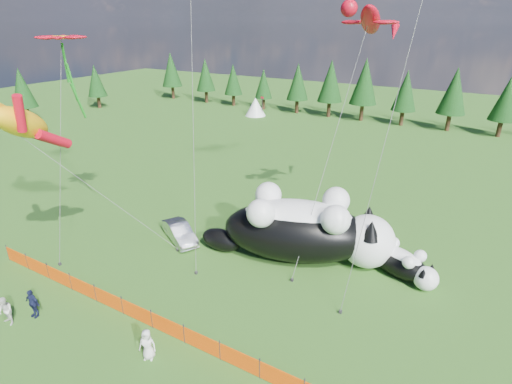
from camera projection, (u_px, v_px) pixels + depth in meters
ground at (177, 288)px, 22.35m from camera, size 160.00×160.00×0.00m
safety_fence at (137, 313)px, 19.76m from camera, size 22.06×0.06×1.10m
tree_line at (383, 95)px, 56.55m from camera, size 90.00×4.00×8.00m
festival_tents at (461, 131)px, 48.58m from camera, size 50.00×3.20×2.80m
cat_large at (306, 229)px, 24.39m from camera, size 11.82×6.98×4.40m
cat_small at (402, 263)px, 23.14m from camera, size 4.86×3.18×1.85m
car at (180, 232)px, 26.97m from camera, size 3.90×2.99×1.23m
spectator_b at (5, 311)px, 19.44m from camera, size 0.78×0.49×1.54m
spectator_c at (32, 303)px, 19.97m from camera, size 0.97×0.56×1.58m
spectator_e at (147, 344)px, 17.47m from camera, size 0.89×0.76×1.54m
superhero_kite at (22, 123)px, 20.89m from camera, size 8.53×8.29×12.39m
gecko_kite at (370, 20)px, 23.09m from camera, size 4.12×10.91×15.85m
flower_kite at (61, 40)px, 23.42m from camera, size 3.78×6.06×13.49m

